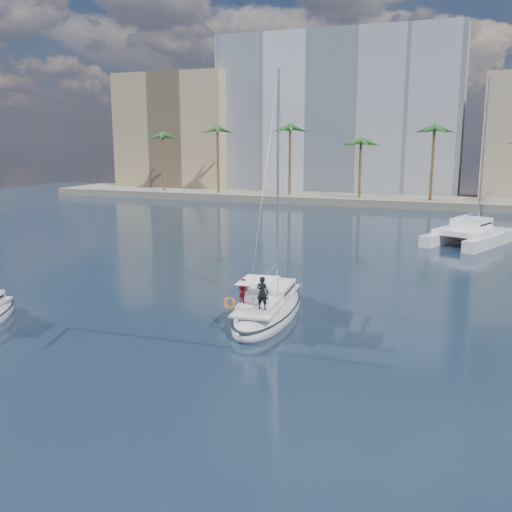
% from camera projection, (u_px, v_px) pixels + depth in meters
% --- Properties ---
extents(ground, '(160.00, 160.00, 0.00)m').
position_uv_depth(ground, '(263.00, 310.00, 34.40)').
color(ground, black).
rests_on(ground, ground).
extents(quay, '(120.00, 14.00, 1.20)m').
position_uv_depth(quay, '(396.00, 200.00, 90.10)').
color(quay, gray).
rests_on(quay, ground).
extents(building_modern, '(42.00, 16.00, 28.00)m').
position_uv_depth(building_modern, '(340.00, 117.00, 102.55)').
color(building_modern, white).
rests_on(building_modern, ground).
extents(building_tan_left, '(22.00, 14.00, 22.00)m').
position_uv_depth(building_tan_left, '(182.00, 134.00, 109.96)').
color(building_tan_left, tan).
rests_on(building_tan_left, ground).
extents(palm_left, '(3.60, 3.60, 12.30)m').
position_uv_depth(palm_left, '(191.00, 138.00, 96.34)').
color(palm_left, brown).
rests_on(palm_left, ground).
extents(palm_centre, '(3.60, 3.60, 12.30)m').
position_uv_depth(palm_centre, '(396.00, 138.00, 84.48)').
color(palm_centre, brown).
rests_on(palm_centre, ground).
extents(main_sloop, '(3.97, 10.18, 14.79)m').
position_uv_depth(main_sloop, '(268.00, 309.00, 33.02)').
color(main_sloop, silver).
rests_on(main_sloop, ground).
extents(catamaran, '(9.18, 12.09, 15.95)m').
position_uv_depth(catamaran, '(470.00, 232.00, 56.10)').
color(catamaran, silver).
rests_on(catamaran, ground).
extents(seagull, '(1.10, 0.47, 0.20)m').
position_uv_depth(seagull, '(249.00, 282.00, 39.78)').
color(seagull, silver).
rests_on(seagull, ground).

